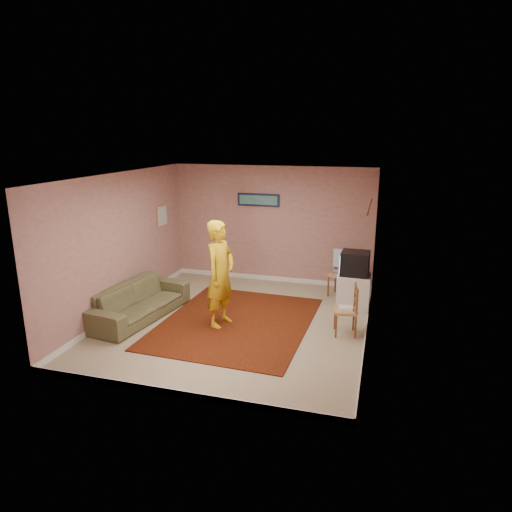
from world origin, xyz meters
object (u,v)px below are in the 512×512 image
(crt_tv, at_px, (355,263))
(chair_b, at_px, (346,305))
(tv_cabinet, at_px, (353,294))
(chair_a, at_px, (341,269))
(sofa, at_px, (139,301))
(person, at_px, (220,274))

(crt_tv, height_order, chair_b, crt_tv)
(tv_cabinet, xyz_separation_m, chair_a, (-0.33, 0.88, 0.20))
(crt_tv, relative_size, sofa, 0.25)
(tv_cabinet, height_order, sofa, tv_cabinet)
(chair_a, bearing_deg, tv_cabinet, -51.03)
(chair_b, bearing_deg, chair_a, 178.75)
(crt_tv, bearing_deg, chair_b, -90.94)
(crt_tv, bearing_deg, tv_cabinet, 0.00)
(tv_cabinet, height_order, chair_b, chair_b)
(crt_tv, distance_m, sofa, 4.01)
(chair_a, xyz_separation_m, person, (-1.87, -2.06, 0.36))
(tv_cabinet, relative_size, chair_b, 1.61)
(sofa, bearing_deg, crt_tv, -62.66)
(person, bearing_deg, sofa, 106.85)
(chair_b, height_order, person, person)
(tv_cabinet, bearing_deg, crt_tv, 177.91)
(crt_tv, bearing_deg, sofa, -158.91)
(tv_cabinet, distance_m, person, 2.55)
(crt_tv, bearing_deg, person, -149.63)
(chair_b, bearing_deg, person, -94.40)
(crt_tv, distance_m, person, 2.49)
(tv_cabinet, relative_size, person, 0.40)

